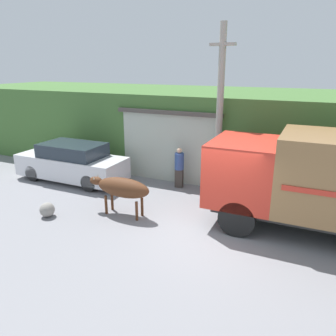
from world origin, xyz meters
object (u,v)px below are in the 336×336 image
(pedestrian_on_hill, at_px, (179,166))
(cargo_truck, at_px, (331,181))
(roadside_rock, at_px, (47,210))
(utility_pole, at_px, (220,110))
(brown_cow, at_px, (122,188))
(parked_suv, at_px, (72,163))

(pedestrian_on_hill, bearing_deg, cargo_truck, 155.40)
(cargo_truck, distance_m, pedestrian_on_hill, 5.62)
(pedestrian_on_hill, distance_m, roadside_rock, 5.11)
(roadside_rock, bearing_deg, cargo_truck, 16.48)
(utility_pole, bearing_deg, brown_cow, -123.97)
(cargo_truck, xyz_separation_m, pedestrian_on_hill, (-5.26, 1.82, -0.78))
(brown_cow, relative_size, roadside_rock, 4.68)
(roadside_rock, bearing_deg, utility_pole, 45.47)
(pedestrian_on_hill, relative_size, roadside_rock, 3.43)
(cargo_truck, height_order, roadside_rock, cargo_truck)
(utility_pole, height_order, roadside_rock, utility_pole)
(cargo_truck, bearing_deg, pedestrian_on_hill, 160.06)
(pedestrian_on_hill, bearing_deg, utility_pole, -179.24)
(parked_suv, xyz_separation_m, utility_pole, (5.87, 1.28, 2.36))
(pedestrian_on_hill, bearing_deg, brown_cow, 71.69)
(parked_suv, distance_m, pedestrian_on_hill, 4.54)
(pedestrian_on_hill, xyz_separation_m, utility_pole, (1.48, 0.16, 2.26))
(cargo_truck, height_order, pedestrian_on_hill, cargo_truck)
(brown_cow, distance_m, parked_suv, 4.18)
(cargo_truck, height_order, utility_pole, utility_pole)
(brown_cow, height_order, utility_pole, utility_pole)
(cargo_truck, relative_size, parked_suv, 1.40)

